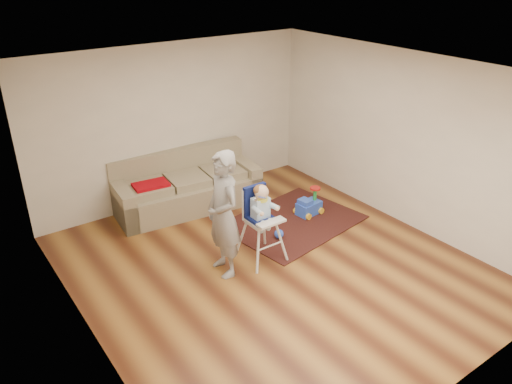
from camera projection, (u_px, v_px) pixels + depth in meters
ground at (273, 267)px, 6.95m from camera, size 5.50×5.50×0.00m
room_envelope at (250, 128)px, 6.52m from camera, size 5.04×5.52×2.72m
sofa at (186, 182)px, 8.39m from camera, size 2.51×1.24×0.93m
side_table at (135, 204)px, 8.13m from camera, size 0.50×0.50×0.50m
area_rug at (293, 222)px, 8.10m from camera, size 2.28×1.84×0.02m
ride_on_toy at (309, 202)px, 8.24m from camera, size 0.43×0.33×0.44m
toy_ball at (279, 234)px, 7.58m from camera, size 0.15×0.15×0.15m
high_chair at (261, 224)px, 6.90m from camera, size 0.54×0.54×1.16m
adult at (223, 215)px, 6.49m from camera, size 0.48×0.68×1.75m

